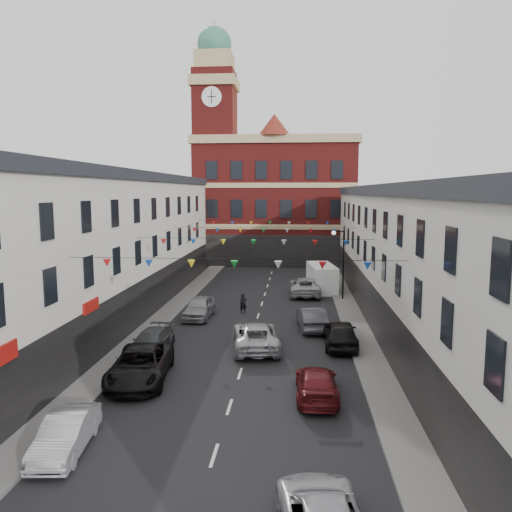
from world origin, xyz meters
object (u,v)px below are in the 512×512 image
(car_right_e, at_px, (312,318))
(pedestrian, at_px, (243,304))
(car_left_c, at_px, (140,365))
(car_right_c, at_px, (316,383))
(white_van, at_px, (322,278))
(car_left_b, at_px, (66,434))
(car_right_f, at_px, (305,286))
(moving_car, at_px, (256,336))
(street_lamp, at_px, (341,255))
(car_left_e, at_px, (199,307))
(car_right_d, at_px, (340,334))
(car_left_d, at_px, (151,342))

(car_right_e, height_order, pedestrian, car_right_e)
(car_left_c, xyz_separation_m, car_right_c, (8.55, -1.30, -0.14))
(white_van, distance_m, pedestrian, 11.36)
(car_left_b, height_order, car_right_f, car_right_f)
(moving_car, bearing_deg, car_right_e, -134.51)
(moving_car, bearing_deg, street_lamp, -121.33)
(street_lamp, relative_size, car_left_c, 1.04)
(car_left_e, bearing_deg, car_left_b, -91.71)
(white_van, bearing_deg, car_right_d, -96.46)
(car_right_e, height_order, car_right_f, car_right_f)
(car_left_e, relative_size, car_right_c, 1.00)
(car_right_f, distance_m, moving_car, 16.01)
(car_left_d, relative_size, car_right_f, 0.77)
(car_left_c, height_order, car_right_f, car_right_f)
(car_left_e, xyz_separation_m, car_right_e, (8.19, -2.35, -0.02))
(car_left_e, height_order, pedestrian, car_left_e)
(car_left_d, relative_size, car_right_c, 0.97)
(street_lamp, height_order, car_left_e, street_lamp)
(street_lamp, bearing_deg, pedestrian, -145.44)
(car_left_b, distance_m, car_left_c, 6.83)
(street_lamp, distance_m, car_right_d, 13.48)
(car_left_e, distance_m, pedestrian, 3.49)
(car_left_d, height_order, pedestrian, pedestrian)
(street_lamp, bearing_deg, car_left_c, -120.30)
(car_left_d, xyz_separation_m, car_right_c, (9.29, -5.56, 0.02))
(car_right_d, bearing_deg, car_right_e, -66.81)
(car_right_c, bearing_deg, moving_car, -64.91)
(car_right_d, bearing_deg, pedestrian, -48.93)
(car_left_e, height_order, car_right_e, car_left_e)
(car_right_c, xyz_separation_m, car_right_f, (-0.19, 22.53, 0.14))
(car_right_c, distance_m, car_right_d, 7.78)
(car_right_f, bearing_deg, car_right_c, 89.40)
(car_right_f, height_order, moving_car, car_right_f)
(car_right_f, relative_size, moving_car, 1.03)
(car_left_e, xyz_separation_m, car_right_d, (9.80, -6.15, 0.03))
(car_left_d, bearing_deg, car_right_d, 14.87)
(car_left_e, relative_size, car_right_e, 0.99)
(car_right_d, distance_m, pedestrian, 10.24)
(car_left_c, relative_size, moving_car, 1.02)
(car_left_b, relative_size, white_van, 0.74)
(car_left_c, height_order, car_right_c, car_left_c)
(car_left_e, height_order, white_van, white_van)
(car_left_e, distance_m, car_right_c, 15.93)
(car_right_f, bearing_deg, moving_car, 77.65)
(car_left_d, xyz_separation_m, moving_car, (5.97, 1.27, 0.13))
(car_left_b, relative_size, car_right_d, 0.86)
(car_right_c, height_order, white_van, white_van)
(car_left_e, relative_size, car_right_f, 0.80)
(car_right_d, height_order, moving_car, car_right_d)
(car_left_b, distance_m, car_left_d, 11.06)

